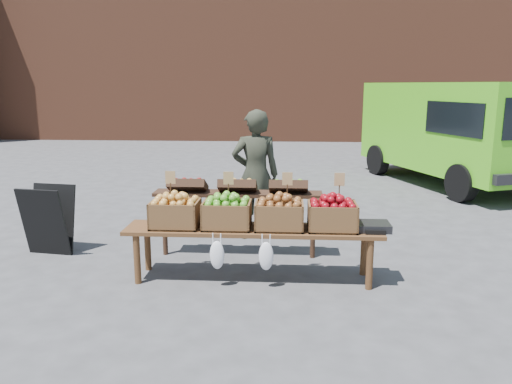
# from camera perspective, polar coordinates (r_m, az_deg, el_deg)

# --- Properties ---
(ground) EXTENTS (80.00, 80.00, 0.00)m
(ground) POSITION_cam_1_polar(r_m,az_deg,el_deg) (5.76, -6.08, -8.74)
(ground) COLOR #464649
(brick_building) EXTENTS (24.00, 4.00, 10.00)m
(brick_building) POSITION_cam_1_polar(r_m,az_deg,el_deg) (20.53, 1.03, 20.43)
(brick_building) COLOR brown
(brick_building) RESTS_ON ground
(delivery_van) EXTENTS (3.60, 5.12, 2.09)m
(delivery_van) POSITION_cam_1_polar(r_m,az_deg,el_deg) (11.18, 21.80, 6.16)
(delivery_van) COLOR #52C21B
(delivery_van) RESTS_ON ground
(vendor) EXTENTS (0.68, 0.50, 1.74)m
(vendor) POSITION_cam_1_polar(r_m,az_deg,el_deg) (6.65, -0.06, 1.96)
(vendor) COLOR #292D21
(vendor) RESTS_ON ground
(chalkboard_sign) EXTENTS (0.61, 0.39, 0.86)m
(chalkboard_sign) POSITION_cam_1_polar(r_m,az_deg,el_deg) (6.61, -22.65, -2.96)
(chalkboard_sign) COLOR black
(chalkboard_sign) RESTS_ON ground
(back_table) EXTENTS (2.10, 0.44, 1.04)m
(back_table) POSITION_cam_1_polar(r_m,az_deg,el_deg) (5.99, -2.07, -2.61)
(back_table) COLOR #311E13
(back_table) RESTS_ON ground
(display_bench) EXTENTS (2.70, 0.56, 0.57)m
(display_bench) POSITION_cam_1_polar(r_m,az_deg,el_deg) (5.36, -0.34, -7.05)
(display_bench) COLOR #503119
(display_bench) RESTS_ON ground
(crate_golden_apples) EXTENTS (0.50, 0.40, 0.28)m
(crate_golden_apples) POSITION_cam_1_polar(r_m,az_deg,el_deg) (5.35, -9.20, -2.47)
(crate_golden_apples) COLOR gold
(crate_golden_apples) RESTS_ON display_bench
(crate_russet_pears) EXTENTS (0.50, 0.40, 0.28)m
(crate_russet_pears) POSITION_cam_1_polar(r_m,az_deg,el_deg) (5.26, -3.34, -2.60)
(crate_russet_pears) COLOR #599B2D
(crate_russet_pears) RESTS_ON display_bench
(crate_red_apples) EXTENTS (0.50, 0.40, 0.28)m
(crate_red_apples) POSITION_cam_1_polar(r_m,az_deg,el_deg) (5.22, 2.67, -2.70)
(crate_red_apples) COLOR brown
(crate_red_apples) RESTS_ON display_bench
(crate_green_apples) EXTENTS (0.50, 0.40, 0.28)m
(crate_green_apples) POSITION_cam_1_polar(r_m,az_deg,el_deg) (5.24, 8.70, -2.77)
(crate_green_apples) COLOR maroon
(crate_green_apples) RESTS_ON display_bench
(weighing_scale) EXTENTS (0.34, 0.30, 0.08)m
(weighing_scale) POSITION_cam_1_polar(r_m,az_deg,el_deg) (5.32, 13.23, -3.84)
(weighing_scale) COLOR black
(weighing_scale) RESTS_ON display_bench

